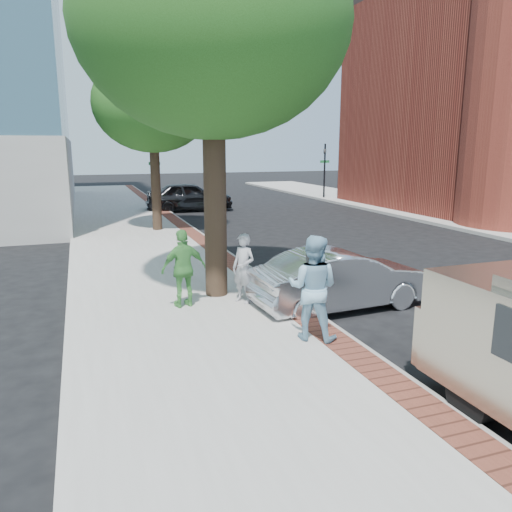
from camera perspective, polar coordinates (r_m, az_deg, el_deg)
name	(u,v)px	position (r m, az deg, el deg)	size (l,w,h in m)	color
ground	(268,323)	(10.55, 1.38, -7.63)	(120.00, 120.00, 0.00)	black
sidewalk	(146,251)	(17.74, -12.45, 0.60)	(5.00, 60.00, 0.15)	#9E9991
brick_strip	(208,244)	(18.11, -5.54, 1.33)	(0.60, 60.00, 0.01)	brown
curb	(217,246)	(18.21, -4.47, 1.16)	(0.10, 60.00, 0.15)	gray
sidewalk_far	(505,227)	(25.21, 26.59, 3.02)	(5.00, 60.00, 0.15)	#9E9991
signal_near	(155,169)	(31.60, -11.51, 9.69)	(0.70, 0.15, 3.80)	black
signal_far	(325,167)	(35.16, 7.85, 10.07)	(0.70, 0.15, 3.80)	black
tree_near	(212,24)	(11.82, -5.06, 24.87)	(6.00, 6.00, 8.51)	black
tree_far	(152,104)	(21.54, -11.77, 16.64)	(4.80, 4.80, 7.14)	black
parking_meter	(312,268)	(10.17, 6.38, -1.37)	(0.12, 0.32, 1.47)	gray
person_gray	(243,268)	(11.20, -1.44, -1.42)	(0.58, 0.38, 1.58)	#99989D
person_officer	(313,288)	(9.10, 6.51, -3.62)	(0.94, 0.73, 1.93)	#86B6D0
person_green	(184,268)	(11.00, -8.26, -1.42)	(1.01, 0.42, 1.72)	#499644
sedan_silver	(342,279)	(11.45, 9.80, -2.62)	(1.44, 4.14, 1.37)	silver
bg_car	(190,196)	(28.83, -7.59, 6.76)	(1.96, 4.88, 1.66)	black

